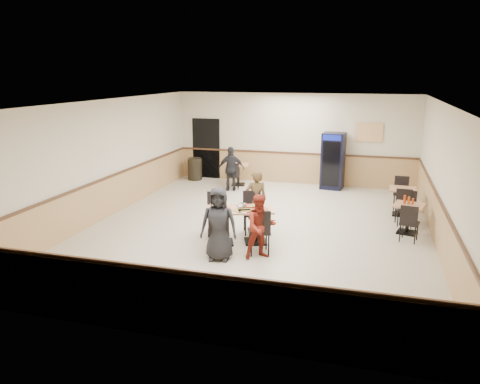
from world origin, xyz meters
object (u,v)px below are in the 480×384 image
(diner_man_opposite, at_px, (256,200))
(back_table, at_px, (238,171))
(main_table, at_px, (239,220))
(pepsi_cooler, at_px, (333,161))
(lone_diner, at_px, (231,169))
(side_table_near, at_px, (408,214))
(diner_woman_left, at_px, (219,224))
(side_table_far, at_px, (402,197))
(diner_woman_right, at_px, (261,227))
(trash_bin, at_px, (195,169))

(diner_man_opposite, height_order, back_table, diner_man_opposite)
(main_table, bearing_deg, back_table, 85.82)
(diner_man_opposite, xyz_separation_m, pepsi_cooler, (1.38, 4.66, 0.18))
(lone_diner, bearing_deg, side_table_near, 136.08)
(pepsi_cooler, bearing_deg, lone_diner, -152.35)
(diner_woman_left, distance_m, pepsi_cooler, 6.86)
(main_table, xyz_separation_m, side_table_far, (3.54, 3.17, -0.04))
(diner_woman_right, xyz_separation_m, side_table_near, (2.95, 2.40, -0.20))
(side_table_near, bearing_deg, lone_diner, 151.62)
(diner_woman_right, height_order, pepsi_cooler, pepsi_cooler)
(diner_woman_left, relative_size, diner_man_opposite, 1.03)
(side_table_far, bearing_deg, diner_woman_left, -131.38)
(side_table_near, bearing_deg, pepsi_cooler, 117.72)
(diner_woman_right, distance_m, lone_diner, 5.61)
(main_table, bearing_deg, trash_bin, 99.39)
(lone_diner, bearing_deg, main_table, 93.37)
(main_table, bearing_deg, side_table_far, 21.47)
(side_table_far, xyz_separation_m, back_table, (-5.06, 2.10, -0.01))
(main_table, xyz_separation_m, diner_woman_left, (-0.13, -1.00, 0.22))
(pepsi_cooler, bearing_deg, diner_man_opposite, -100.33)
(diner_man_opposite, relative_size, back_table, 1.84)
(diner_woman_right, height_order, diner_man_opposite, diner_man_opposite)
(main_table, height_order, side_table_near, main_table)
(diner_woman_right, xyz_separation_m, side_table_far, (2.88, 3.87, -0.18))
(side_table_far, relative_size, trash_bin, 0.94)
(main_table, height_order, diner_woman_right, diner_woman_right)
(diner_woman_right, bearing_deg, diner_man_opposite, 73.98)
(diner_woman_left, height_order, back_table, diner_woman_left)
(diner_woman_left, distance_m, back_table, 6.42)
(main_table, distance_m, trash_bin, 6.47)
(lone_diner, height_order, pepsi_cooler, pepsi_cooler)
(side_table_far, bearing_deg, diner_woman_right, -126.67)
(lone_diner, xyz_separation_m, pepsi_cooler, (3.04, 1.19, 0.20))
(diner_woman_right, bearing_deg, trash_bin, 88.41)
(main_table, height_order, side_table_far, main_table)
(side_table_far, bearing_deg, diner_man_opposite, -147.52)
(main_table, xyz_separation_m, lone_diner, (-1.53, 4.46, 0.18))
(diner_woman_right, height_order, trash_bin, diner_woman_right)
(pepsi_cooler, bearing_deg, diner_woman_right, -91.50)
(side_table_far, bearing_deg, lone_diner, 165.65)
(main_table, bearing_deg, diner_woman_left, -117.90)
(pepsi_cooler, distance_m, trash_bin, 4.75)
(diner_woman_left, bearing_deg, back_table, 93.73)
(back_table, bearing_deg, pepsi_cooler, 7.35)
(lone_diner, bearing_deg, trash_bin, -49.95)
(diner_woman_right, relative_size, diner_man_opposite, 0.92)
(diner_woman_right, relative_size, back_table, 1.69)
(main_table, relative_size, diner_woman_left, 1.10)
(diner_woman_right, relative_size, side_table_near, 1.70)
(diner_woman_left, bearing_deg, diner_man_opposite, 73.63)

